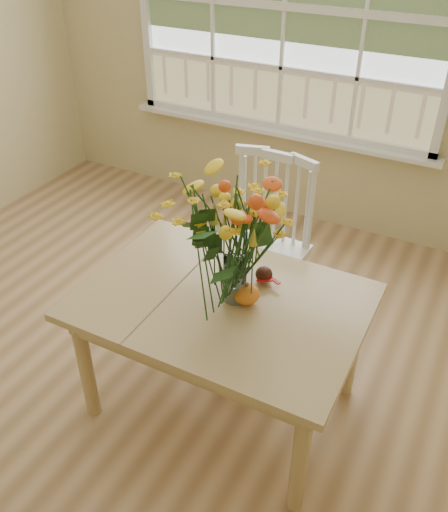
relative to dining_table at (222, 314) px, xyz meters
The scene contains 9 objects.
floor 0.87m from the dining_table, 155.85° to the right, with size 4.00×4.50×0.01m, color #9B744B.
wall_back 2.21m from the dining_table, 106.18° to the left, with size 4.00×0.02×2.70m, color beige.
window 2.24m from the dining_table, 106.48° to the left, with size 2.42×0.12×1.74m.
dining_table is the anchor object (origin of this frame).
windsor_chair 0.73m from the dining_table, 98.62° to the left, with size 0.49×0.47×1.03m.
flower_vase 0.43m from the dining_table, 28.43° to the left, with size 0.47×0.47×0.56m.
pumpkin 0.18m from the dining_table, 12.30° to the left, with size 0.12×0.12×0.09m, color #D66019.
turkey_figurine 0.21m from the dining_table, 97.45° to the left, with size 0.08×0.06×0.10m.
dark_gourd 0.27m from the dining_table, 61.76° to the left, with size 0.12×0.08×0.07m.
Camera 1 is at (1.48, -1.41, 2.22)m, focal length 38.00 mm.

